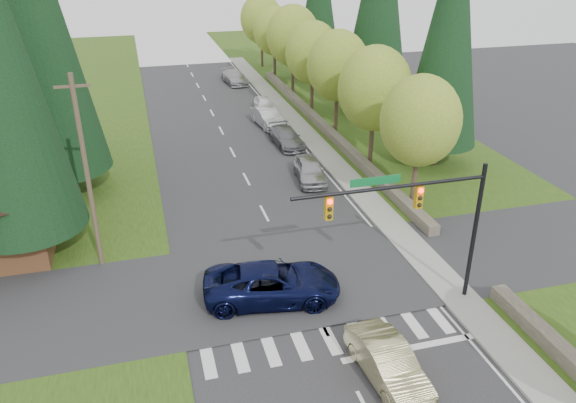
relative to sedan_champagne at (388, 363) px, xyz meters
name	(u,v)px	position (x,y,z in m)	size (l,w,h in m)	color
ground	(358,393)	(-1.36, -0.44, -0.77)	(120.00, 120.00, 0.00)	#28282B
grass_east	(421,165)	(11.64, 19.56, -0.74)	(14.00, 110.00, 0.06)	#274412
grass_west	(47,206)	(-14.36, 19.56, -0.74)	(14.00, 110.00, 0.06)	#274412
cross_street	(298,279)	(-1.36, 7.56, -0.77)	(120.00, 8.00, 0.10)	#28282B
sidewalk_east	(335,163)	(5.54, 21.56, -0.70)	(1.80, 80.00, 0.13)	gray
curb_east	(324,164)	(4.69, 21.56, -0.70)	(0.20, 80.00, 0.13)	gray
stone_wall_north	(322,126)	(7.24, 29.56, -0.42)	(0.70, 40.00, 0.70)	#4C4438
traffic_signal	(421,210)	(3.01, 4.06, 4.21)	(8.70, 0.37, 6.80)	black
utility_pole	(87,174)	(-10.86, 11.56, 4.37)	(1.60, 0.24, 10.00)	#473828
decid_tree_0	(420,121)	(7.84, 13.56, 4.83)	(4.80, 4.80, 8.37)	#38281C
decid_tree_1	(375,89)	(7.94, 20.56, 5.03)	(5.20, 5.20, 8.80)	#38281C
decid_tree_2	(338,66)	(7.74, 27.56, 5.16)	(5.00, 5.00, 8.82)	#38281C
decid_tree_3	(313,53)	(7.84, 34.56, 4.90)	(5.00, 5.00, 8.55)	#38281C
decid_tree_4	(293,36)	(7.94, 41.56, 5.29)	(5.40, 5.40, 9.18)	#38281C
decid_tree_5	(274,31)	(7.74, 48.56, 4.76)	(4.80, 4.80, 8.30)	#38281C
decid_tree_6	(261,19)	(7.84, 55.56, 5.09)	(5.20, 5.20, 8.86)	#38281C
conifer_w_c	(33,15)	(-13.36, 21.56, 10.52)	(6.46, 6.46, 20.80)	#38281C
conifer_w_e	(16,20)	(-15.36, 27.56, 9.52)	(5.78, 5.78, 18.80)	#38281C
conifer_e_a	(450,29)	(12.64, 19.56, 9.02)	(5.44, 5.44, 17.80)	#38281C
sedan_champagne	(388,363)	(0.00, 0.00, 0.00)	(1.63, 4.67, 1.54)	tan
suv_navy	(272,283)	(-3.03, 6.26, 0.12)	(2.94, 6.37, 1.77)	black
parked_car_a	(310,170)	(2.84, 19.11, 0.02)	(1.86, 4.62, 1.57)	#9E9EA2
parked_car_b	(287,137)	(3.15, 26.37, -0.07)	(1.96, 4.82, 1.40)	slate
parked_car_c	(268,117)	(2.84, 31.69, 0.03)	(1.70, 4.87, 1.61)	#B8B8BD
parked_car_d	(264,104)	(3.61, 36.24, -0.08)	(1.63, 4.04, 1.38)	white
parked_car_e	(235,77)	(2.84, 47.77, -0.03)	(2.07, 5.10, 1.48)	#9F9FA3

